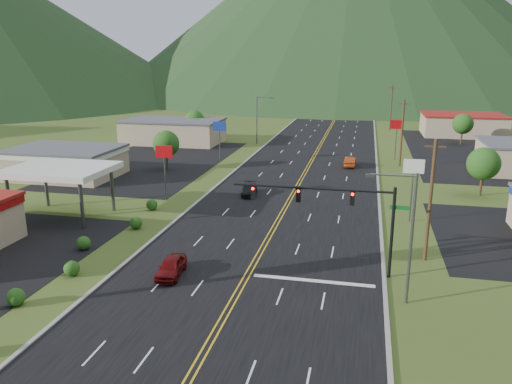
% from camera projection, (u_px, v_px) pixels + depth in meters
% --- Properties ---
extents(ground, '(500.00, 500.00, 0.00)m').
position_uv_depth(ground, '(196.00, 367.00, 26.72)').
color(ground, '#364C1B').
rests_on(ground, ground).
extents(road, '(20.00, 460.00, 0.04)m').
position_uv_depth(road, '(196.00, 367.00, 26.72)').
color(road, black).
rests_on(road, ground).
extents(curb_west, '(0.30, 460.00, 0.14)m').
position_uv_depth(curb_west, '(29.00, 345.00, 28.83)').
color(curb_west, gray).
rests_on(curb_west, ground).
extents(traffic_signal, '(13.10, 0.43, 7.00)m').
position_uv_depth(traffic_signal, '(338.00, 206.00, 37.16)').
color(traffic_signal, black).
rests_on(traffic_signal, ground).
extents(streetlight_east, '(3.28, 0.25, 9.00)m').
position_uv_depth(streetlight_east, '(407.00, 230.00, 32.45)').
color(streetlight_east, '#59595E').
rests_on(streetlight_east, ground).
extents(streetlight_west, '(3.28, 0.25, 9.00)m').
position_uv_depth(streetlight_west, '(258.00, 117.00, 93.75)').
color(streetlight_west, '#59595E').
rests_on(streetlight_west, ground).
extents(gas_canopy, '(10.00, 8.00, 5.30)m').
position_uv_depth(gas_canopy, '(60.00, 171.00, 50.75)').
color(gas_canopy, white).
rests_on(gas_canopy, ground).
extents(building_west_mid, '(14.40, 10.40, 4.10)m').
position_uv_depth(building_west_mid, '(65.00, 161.00, 68.59)').
color(building_west_mid, gray).
rests_on(building_west_mid, ground).
extents(building_west_far, '(18.40, 11.40, 4.50)m').
position_uv_depth(building_west_far, '(174.00, 131.00, 96.02)').
color(building_west_far, gray).
rests_on(building_west_far, ground).
extents(building_east_far, '(16.40, 12.40, 4.50)m').
position_uv_depth(building_east_far, '(462.00, 125.00, 105.10)').
color(building_east_far, gray).
rests_on(building_east_far, ground).
extents(pole_sign_west_a, '(2.00, 0.18, 6.40)m').
position_uv_depth(pole_sign_west_a, '(164.00, 157.00, 56.57)').
color(pole_sign_west_a, '#59595E').
rests_on(pole_sign_west_a, ground).
extents(pole_sign_west_b, '(2.00, 0.18, 6.40)m').
position_uv_depth(pole_sign_west_b, '(219.00, 130.00, 77.30)').
color(pole_sign_west_b, '#59595E').
rests_on(pole_sign_west_b, ground).
extents(pole_sign_east_a, '(2.00, 0.18, 6.40)m').
position_uv_depth(pole_sign_east_a, '(413.00, 173.00, 49.07)').
color(pole_sign_east_a, '#59595E').
rests_on(pole_sign_east_a, ground).
extents(pole_sign_east_b, '(2.00, 0.18, 6.40)m').
position_uv_depth(pole_sign_east_b, '(397.00, 129.00, 79.22)').
color(pole_sign_east_b, '#59595E').
rests_on(pole_sign_east_b, ground).
extents(tree_west_a, '(3.84, 3.84, 5.82)m').
position_uv_depth(tree_west_a, '(166.00, 144.00, 72.26)').
color(tree_west_a, '#382314').
rests_on(tree_west_a, ground).
extents(tree_west_b, '(3.84, 3.84, 5.82)m').
position_uv_depth(tree_west_b, '(195.00, 120.00, 98.74)').
color(tree_west_b, '#382314').
rests_on(tree_west_b, ground).
extents(tree_east_a, '(3.84, 3.84, 5.82)m').
position_uv_depth(tree_east_a, '(484.00, 164.00, 58.81)').
color(tree_east_a, '#382314').
rests_on(tree_east_a, ground).
extents(tree_east_b, '(3.84, 3.84, 5.82)m').
position_uv_depth(tree_east_b, '(463.00, 124.00, 93.78)').
color(tree_east_b, '#382314').
rests_on(tree_east_b, ground).
extents(utility_pole_a, '(1.60, 0.28, 10.00)m').
position_uv_depth(utility_pole_a, '(430.00, 200.00, 39.52)').
color(utility_pole_a, '#382314').
rests_on(utility_pole_a, ground).
extents(utility_pole_b, '(1.60, 0.28, 10.00)m').
position_uv_depth(utility_pole_b, '(402.00, 133.00, 74.39)').
color(utility_pole_b, '#382314').
rests_on(utility_pole_b, ground).
extents(utility_pole_c, '(1.60, 0.28, 10.00)m').
position_uv_depth(utility_pole_c, '(391.00, 107.00, 112.08)').
color(utility_pole_c, '#382314').
rests_on(utility_pole_c, ground).
extents(utility_pole_d, '(1.60, 0.28, 10.00)m').
position_uv_depth(utility_pole_d, '(386.00, 94.00, 149.77)').
color(utility_pole_d, '#382314').
rests_on(utility_pole_d, ground).
extents(car_red_near, '(2.02, 4.26, 1.41)m').
position_uv_depth(car_red_near, '(171.00, 267.00, 37.73)').
color(car_red_near, '#620A0C').
rests_on(car_red_near, ground).
extents(car_dark_mid, '(2.44, 4.54, 1.25)m').
position_uv_depth(car_dark_mid, '(249.00, 190.00, 59.81)').
color(car_dark_mid, black).
rests_on(car_dark_mid, ground).
extents(car_red_far, '(1.76, 4.59, 1.49)m').
position_uv_depth(car_red_far, '(350.00, 162.00, 75.34)').
color(car_red_far, '#963210').
rests_on(car_red_far, ground).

